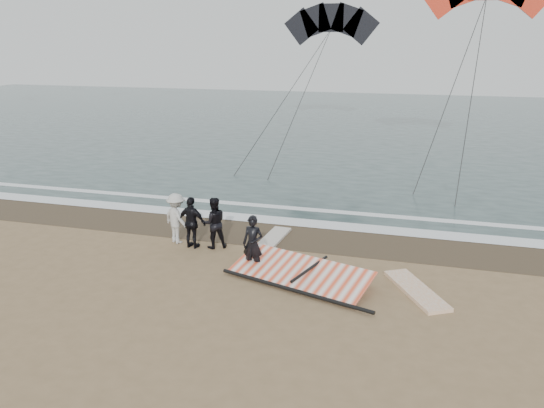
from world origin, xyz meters
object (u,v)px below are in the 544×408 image
at_px(board_white, 416,290).
at_px(board_cream, 272,239).
at_px(man_main, 253,244).
at_px(sail_rig, 298,273).

xyz_separation_m(board_white, board_cream, (-4.92, 2.78, -0.00)).
bearing_deg(man_main, board_white, 4.33).
xyz_separation_m(board_cream, sail_rig, (1.58, -2.88, 0.15)).
relative_size(man_main, board_white, 0.67).
bearing_deg(board_cream, sail_rig, -57.05).
xyz_separation_m(man_main, board_white, (4.80, -0.15, -0.82)).
relative_size(man_main, board_cream, 0.74).
xyz_separation_m(man_main, board_cream, (-0.12, 2.63, -0.82)).
height_order(board_white, board_cream, board_white).
relative_size(board_white, board_cream, 1.09).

